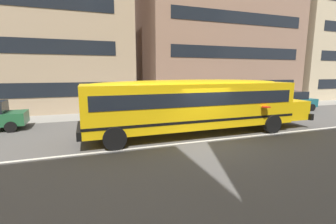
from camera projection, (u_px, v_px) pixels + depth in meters
The scene contains 8 objects.
ground_plane at pixel (207, 141), 11.08m from camera, with size 400.00×400.00×0.00m, color #54514F.
sidewalk_far at pixel (157, 112), 18.99m from camera, with size 120.00×3.00×0.01m, color gray.
lane_centreline at pixel (207, 141), 11.07m from camera, with size 110.00×0.16×0.01m, color silver.
school_bus at pixel (197, 102), 12.09m from camera, with size 12.81×3.03×2.86m.
parked_car_teal_mid_block at pixel (292, 101), 20.01m from camera, with size 3.98×2.04×1.64m.
apartment_block_far_left at pixel (4, 12), 19.57m from camera, with size 20.48×9.26×16.50m.
apartment_block_far_centre at pixel (212, 29), 27.04m from camera, with size 16.87×11.18×16.50m.
apartment_block_far_right at pixel (321, 26), 33.15m from camera, with size 17.13×12.42×19.70m.
Camera 1 is at (-5.25, -9.49, 3.21)m, focal length 24.80 mm.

